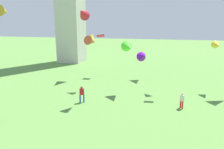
{
  "coord_description": "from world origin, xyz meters",
  "views": [
    {
      "loc": [
        6.77,
        -3.17,
        8.47
      ],
      "look_at": [
        1.91,
        14.18,
        4.21
      ],
      "focal_mm": 34.51,
      "sensor_mm": 36.0,
      "label": 1
    }
  ],
  "objects_px": {
    "person_3": "(82,93)",
    "kite_flying_9": "(217,45)",
    "kite_flying_3": "(91,41)",
    "person_2": "(182,100)",
    "kite_flying_2": "(88,39)",
    "kite_flying_4": "(83,13)",
    "kite_flying_0": "(3,11)",
    "kite_flying_10": "(128,47)",
    "kite_flying_5": "(101,36)",
    "kite_flying_7": "(143,56)"
  },
  "relations": [
    {
      "from": "person_3",
      "to": "kite_flying_9",
      "type": "xyz_separation_m",
      "value": [
        14.53,
        8.27,
        4.87
      ]
    },
    {
      "from": "kite_flying_3",
      "to": "kite_flying_9",
      "type": "xyz_separation_m",
      "value": [
        13.55,
        7.59,
        -0.76
      ]
    },
    {
      "from": "person_2",
      "to": "kite_flying_3",
      "type": "relative_size",
      "value": 0.97
    },
    {
      "from": "kite_flying_2",
      "to": "kite_flying_4",
      "type": "distance_m",
      "value": 6.71
    },
    {
      "from": "kite_flying_0",
      "to": "kite_flying_3",
      "type": "xyz_separation_m",
      "value": [
        10.28,
        0.49,
        -3.16
      ]
    },
    {
      "from": "person_3",
      "to": "kite_flying_10",
      "type": "distance_m",
      "value": 7.77
    },
    {
      "from": "kite_flying_10",
      "to": "kite_flying_0",
      "type": "bearing_deg",
      "value": 170.35
    },
    {
      "from": "kite_flying_2",
      "to": "kite_flying_5",
      "type": "bearing_deg",
      "value": 179.48
    },
    {
      "from": "kite_flying_2",
      "to": "person_2",
      "type": "bearing_deg",
      "value": 63.55
    },
    {
      "from": "kite_flying_0",
      "to": "kite_flying_4",
      "type": "bearing_deg",
      "value": -128.76
    },
    {
      "from": "kite_flying_4",
      "to": "kite_flying_9",
      "type": "distance_m",
      "value": 19.22
    },
    {
      "from": "kite_flying_10",
      "to": "kite_flying_3",
      "type": "bearing_deg",
      "value": -157.39
    },
    {
      "from": "person_2",
      "to": "kite_flying_2",
      "type": "height_order",
      "value": "kite_flying_2"
    },
    {
      "from": "person_2",
      "to": "kite_flying_10",
      "type": "relative_size",
      "value": 0.72
    },
    {
      "from": "person_2",
      "to": "kite_flying_4",
      "type": "relative_size",
      "value": 0.62
    },
    {
      "from": "kite_flying_5",
      "to": "kite_flying_0",
      "type": "bearing_deg",
      "value": -129.04
    },
    {
      "from": "kite_flying_9",
      "to": "kite_flying_0",
      "type": "bearing_deg",
      "value": -171.46
    },
    {
      "from": "kite_flying_3",
      "to": "kite_flying_10",
      "type": "distance_m",
      "value": 5.1
    },
    {
      "from": "kite_flying_2",
      "to": "kite_flying_3",
      "type": "xyz_separation_m",
      "value": [
        2.26,
        -4.81,
        0.08
      ]
    },
    {
      "from": "person_2",
      "to": "kite_flying_9",
      "type": "xyz_separation_m",
      "value": [
        4.02,
        7.12,
        4.97
      ]
    },
    {
      "from": "person_3",
      "to": "kite_flying_0",
      "type": "relative_size",
      "value": 0.88
    },
    {
      "from": "kite_flying_5",
      "to": "kite_flying_2",
      "type": "bearing_deg",
      "value": -92.99
    },
    {
      "from": "person_3",
      "to": "kite_flying_7",
      "type": "xyz_separation_m",
      "value": [
        5.05,
        11.62,
        2.62
      ]
    },
    {
      "from": "person_3",
      "to": "kite_flying_10",
      "type": "relative_size",
      "value": 0.79
    },
    {
      "from": "person_2",
      "to": "kite_flying_10",
      "type": "distance_m",
      "value": 8.63
    },
    {
      "from": "person_3",
      "to": "kite_flying_0",
      "type": "bearing_deg",
      "value": 150.12
    },
    {
      "from": "kite_flying_0",
      "to": "kite_flying_4",
      "type": "height_order",
      "value": "kite_flying_4"
    },
    {
      "from": "kite_flying_5",
      "to": "kite_flying_7",
      "type": "xyz_separation_m",
      "value": [
        7.05,
        -1.04,
        -2.91
      ]
    },
    {
      "from": "kite_flying_2",
      "to": "kite_flying_9",
      "type": "height_order",
      "value": "kite_flying_2"
    },
    {
      "from": "kite_flying_4",
      "to": "kite_flying_7",
      "type": "xyz_separation_m",
      "value": [
        9.16,
        1.1,
        -6.37
      ]
    },
    {
      "from": "kite_flying_3",
      "to": "kite_flying_10",
      "type": "height_order",
      "value": "kite_flying_3"
    },
    {
      "from": "kite_flying_4",
      "to": "kite_flying_5",
      "type": "height_order",
      "value": "kite_flying_4"
    },
    {
      "from": "kite_flying_3",
      "to": "kite_flying_10",
      "type": "xyz_separation_m",
      "value": [
        3.22,
        3.84,
        -0.92
      ]
    },
    {
      "from": "kite_flying_0",
      "to": "kite_flying_2",
      "type": "bearing_deg",
      "value": -158.6
    },
    {
      "from": "person_2",
      "to": "kite_flying_3",
      "type": "xyz_separation_m",
      "value": [
        -9.53,
        -0.47,
        5.73
      ]
    },
    {
      "from": "kite_flying_2",
      "to": "kite_flying_9",
      "type": "relative_size",
      "value": 0.98
    },
    {
      "from": "kite_flying_0",
      "to": "kite_flying_10",
      "type": "xyz_separation_m",
      "value": [
        13.49,
        4.34,
        -4.08
      ]
    },
    {
      "from": "kite_flying_0",
      "to": "kite_flying_4",
      "type": "distance_m",
      "value": 11.56
    },
    {
      "from": "person_2",
      "to": "kite_flying_2",
      "type": "xyz_separation_m",
      "value": [
        -11.8,
        4.34,
        5.66
      ]
    },
    {
      "from": "kite_flying_5",
      "to": "kite_flying_9",
      "type": "height_order",
      "value": "kite_flying_5"
    },
    {
      "from": "kite_flying_4",
      "to": "kite_flying_7",
      "type": "height_order",
      "value": "kite_flying_4"
    },
    {
      "from": "kite_flying_3",
      "to": "kite_flying_4",
      "type": "distance_m",
      "value": 11.58
    },
    {
      "from": "person_3",
      "to": "kite_flying_3",
      "type": "relative_size",
      "value": 1.08
    },
    {
      "from": "kite_flying_0",
      "to": "kite_flying_5",
      "type": "xyz_separation_m",
      "value": [
        7.29,
        12.47,
        -3.26
      ]
    },
    {
      "from": "person_2",
      "to": "kite_flying_3",
      "type": "distance_m",
      "value": 11.13
    },
    {
      "from": "kite_flying_0",
      "to": "person_2",
      "type": "bearing_deg",
      "value": 170.67
    },
    {
      "from": "person_3",
      "to": "kite_flying_10",
      "type": "height_order",
      "value": "kite_flying_10"
    },
    {
      "from": "person_2",
      "to": "kite_flying_0",
      "type": "height_order",
      "value": "kite_flying_0"
    },
    {
      "from": "kite_flying_2",
      "to": "kite_flying_5",
      "type": "xyz_separation_m",
      "value": [
        -0.72,
        7.16,
        -0.03
      ]
    },
    {
      "from": "person_2",
      "to": "kite_flying_5",
      "type": "relative_size",
      "value": 1.3
    }
  ]
}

